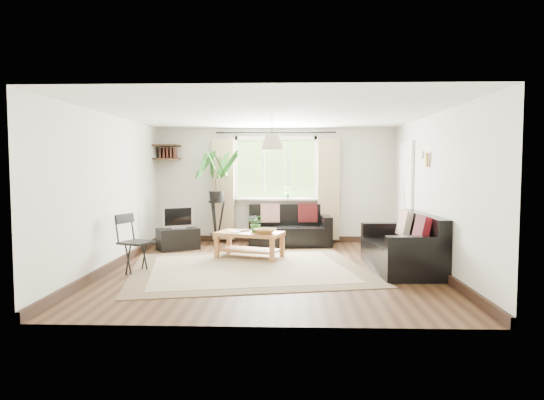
{
  "coord_description": "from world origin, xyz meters",
  "views": [
    {
      "loc": [
        0.27,
        -7.47,
        1.6
      ],
      "look_at": [
        0.0,
        0.4,
        1.05
      ],
      "focal_mm": 32.0,
      "sensor_mm": 36.0,
      "label": 1
    }
  ],
  "objects_px": {
    "palm_stand": "(216,197)",
    "folding_chair": "(136,243)",
    "sofa_back": "(289,226)",
    "coffee_table": "(250,245)",
    "tv_stand": "(178,239)",
    "sofa_right": "(401,244)"
  },
  "relations": [
    {
      "from": "tv_stand",
      "to": "palm_stand",
      "type": "distance_m",
      "value": 1.19
    },
    {
      "from": "sofa_right",
      "to": "sofa_back",
      "type": "bearing_deg",
      "value": -146.97
    },
    {
      "from": "sofa_right",
      "to": "palm_stand",
      "type": "height_order",
      "value": "palm_stand"
    },
    {
      "from": "sofa_back",
      "to": "coffee_table",
      "type": "relative_size",
      "value": 1.47
    },
    {
      "from": "sofa_right",
      "to": "folding_chair",
      "type": "xyz_separation_m",
      "value": [
        -4.02,
        -0.3,
        0.03
      ]
    },
    {
      "from": "sofa_right",
      "to": "tv_stand",
      "type": "xyz_separation_m",
      "value": [
        -3.85,
        1.72,
        -0.21
      ]
    },
    {
      "from": "coffee_table",
      "to": "palm_stand",
      "type": "relative_size",
      "value": 0.58
    },
    {
      "from": "coffee_table",
      "to": "sofa_right",
      "type": "bearing_deg",
      "value": -20.51
    },
    {
      "from": "tv_stand",
      "to": "sofa_right",
      "type": "bearing_deg",
      "value": -54.09
    },
    {
      "from": "sofa_back",
      "to": "folding_chair",
      "type": "bearing_deg",
      "value": -135.31
    },
    {
      "from": "sofa_right",
      "to": "tv_stand",
      "type": "bearing_deg",
      "value": -117.46
    },
    {
      "from": "coffee_table",
      "to": "tv_stand",
      "type": "relative_size",
      "value": 1.48
    },
    {
      "from": "tv_stand",
      "to": "folding_chair",
      "type": "relative_size",
      "value": 0.86
    },
    {
      "from": "sofa_back",
      "to": "folding_chair",
      "type": "xyz_separation_m",
      "value": [
        -2.31,
        -2.62,
        0.05
      ]
    },
    {
      "from": "palm_stand",
      "to": "coffee_table",
      "type": "bearing_deg",
      "value": -61.34
    },
    {
      "from": "palm_stand",
      "to": "folding_chair",
      "type": "height_order",
      "value": "palm_stand"
    },
    {
      "from": "coffee_table",
      "to": "tv_stand",
      "type": "distance_m",
      "value": 1.66
    },
    {
      "from": "coffee_table",
      "to": "tv_stand",
      "type": "bearing_deg",
      "value": 150.48
    },
    {
      "from": "coffee_table",
      "to": "folding_chair",
      "type": "height_order",
      "value": "folding_chair"
    },
    {
      "from": "coffee_table",
      "to": "tv_stand",
      "type": "height_order",
      "value": "coffee_table"
    },
    {
      "from": "sofa_back",
      "to": "coffee_table",
      "type": "bearing_deg",
      "value": -120.0
    },
    {
      "from": "sofa_back",
      "to": "coffee_table",
      "type": "distance_m",
      "value": 1.59
    }
  ]
}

